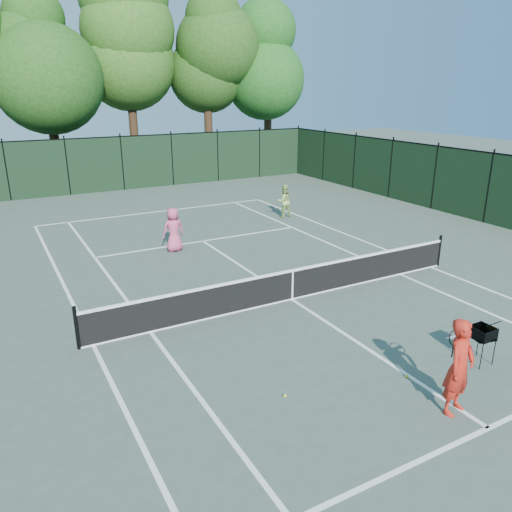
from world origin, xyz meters
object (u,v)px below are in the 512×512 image
player_pink (174,230)px  loose_ball_midcourt (285,396)px  ball_hopper (482,333)px  loose_ball_near_cart (407,376)px  player_green (284,201)px  coach (460,367)px

player_pink → loose_ball_midcourt: player_pink is taller
ball_hopper → loose_ball_midcourt: 4.53m
player_pink → loose_ball_near_cart: (1.30, -10.28, -0.77)m
player_pink → loose_ball_midcourt: size_ratio=23.67×
player_green → coach: bearing=78.0°
player_green → loose_ball_midcourt: player_green is taller
player_green → loose_ball_midcourt: 14.09m
coach → player_green: size_ratio=1.24×
player_green → player_pink: bearing=28.1°
player_pink → loose_ball_near_cart: size_ratio=23.67×
player_pink → loose_ball_near_cart: player_pink is taller
loose_ball_midcourt → player_green: bearing=58.3°
loose_ball_near_cart → player_pink: bearing=97.2°
coach → player_pink: size_ratio=1.16×
player_green → loose_ball_midcourt: size_ratio=22.14×
player_green → loose_ball_midcourt: (-7.40, -11.96, -0.72)m
loose_ball_midcourt → ball_hopper: bearing=-12.1°
player_green → loose_ball_near_cart: (-4.82, -12.59, -0.72)m
loose_ball_near_cart → coach: bearing=-92.8°
ball_hopper → loose_ball_near_cart: 1.95m
player_pink → loose_ball_midcourt: (-1.27, -9.65, -0.77)m
player_green → ball_hopper: (-3.02, -12.90, -0.04)m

